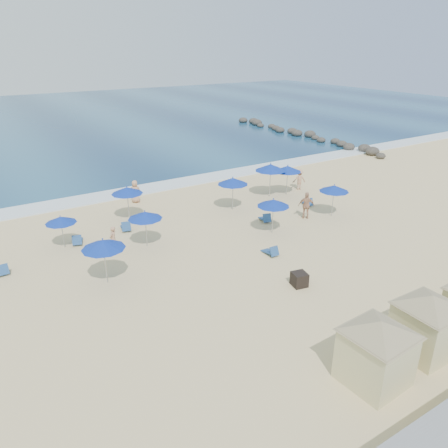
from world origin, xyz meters
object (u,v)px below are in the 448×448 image
(umbrella_2, at_px, (103,244))
(beachgoer_3, at_px, (135,191))
(cabana_1, at_px, (429,317))
(beachgoer_2, at_px, (299,179))
(umbrella_5, at_px, (233,181))
(umbrella_6, at_px, (273,203))
(umbrella_1, at_px, (61,220))
(cabana_0, at_px, (378,344))
(beachgoer_0, at_px, (113,239))
(umbrella_7, at_px, (271,167))
(umbrella_8, at_px, (288,169))
(umbrella_4, at_px, (145,215))
(beachgoer_1, at_px, (306,205))
(umbrella_3, at_px, (127,190))
(trash_bin, at_px, (299,279))
(umbrella_9, at_px, (334,188))
(rock_jetty, at_px, (302,134))

(umbrella_2, bearing_deg, beachgoer_3, 61.36)
(cabana_1, xyz_separation_m, beachgoer_2, (9.54, 18.09, -0.75))
(beachgoer_2, bearing_deg, umbrella_2, 39.66)
(umbrella_5, xyz_separation_m, umbrella_6, (-0.16, -4.81, -0.13))
(umbrella_1, distance_m, umbrella_5, 11.89)
(cabana_0, height_order, beachgoer_0, cabana_0)
(beachgoer_2, bearing_deg, cabana_1, 82.85)
(cabana_0, relative_size, umbrella_5, 1.79)
(umbrella_7, distance_m, umbrella_8, 1.50)
(umbrella_4, relative_size, beachgoer_1, 1.22)
(umbrella_7, relative_size, beachgoer_2, 1.61)
(umbrella_3, relative_size, umbrella_4, 1.05)
(trash_bin, distance_m, umbrella_8, 14.25)
(umbrella_3, distance_m, beachgoer_3, 3.70)
(umbrella_7, height_order, beachgoer_1, umbrella_7)
(umbrella_7, bearing_deg, beachgoer_3, 154.91)
(trash_bin, relative_size, cabana_1, 0.16)
(umbrella_7, distance_m, beachgoer_3, 10.45)
(umbrella_1, distance_m, umbrella_7, 15.95)
(trash_bin, distance_m, beachgoer_1, 9.22)
(cabana_0, height_order, umbrella_8, cabana_0)
(umbrella_4, xyz_separation_m, umbrella_9, (12.88, -2.30, 0.02))
(umbrella_1, distance_m, beachgoer_1, 15.78)
(cabana_0, relative_size, umbrella_2, 1.81)
(umbrella_8, bearing_deg, beachgoer_0, -170.31)
(trash_bin, bearing_deg, beachgoer_0, 138.86)
(beachgoer_2, bearing_deg, beachgoer_1, 73.57)
(cabana_1, xyz_separation_m, umbrella_5, (2.35, 17.09, 0.55))
(cabana_1, distance_m, beachgoer_0, 16.72)
(umbrella_7, height_order, umbrella_8, umbrella_7)
(umbrella_1, bearing_deg, umbrella_5, -0.18)
(rock_jetty, height_order, beachgoer_3, beachgoer_3)
(umbrella_6, relative_size, beachgoer_2, 1.38)
(rock_jetty, relative_size, umbrella_9, 11.54)
(umbrella_8, xyz_separation_m, beachgoer_2, (1.71, 0.47, -1.27))
(umbrella_8, bearing_deg, umbrella_9, -93.16)
(trash_bin, height_order, umbrella_2, umbrella_2)
(umbrella_4, height_order, beachgoer_1, umbrella_4)
(cabana_0, distance_m, cabana_1, 2.96)
(umbrella_6, bearing_deg, umbrella_8, 43.47)
(cabana_0, xyz_separation_m, beachgoer_0, (-4.27, 15.10, -0.82))
(umbrella_7, bearing_deg, beachgoer_0, -168.00)
(umbrella_3, xyz_separation_m, umbrella_8, (12.50, -1.66, 0.02))
(umbrella_2, height_order, umbrella_6, umbrella_2)
(umbrella_8, relative_size, umbrella_9, 1.05)
(umbrella_5, relative_size, beachgoer_3, 1.45)
(umbrella_2, distance_m, beachgoer_3, 12.06)
(umbrella_2, distance_m, umbrella_4, 4.44)
(umbrella_2, relative_size, umbrella_5, 0.99)
(umbrella_2, bearing_deg, beachgoer_0, 65.27)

